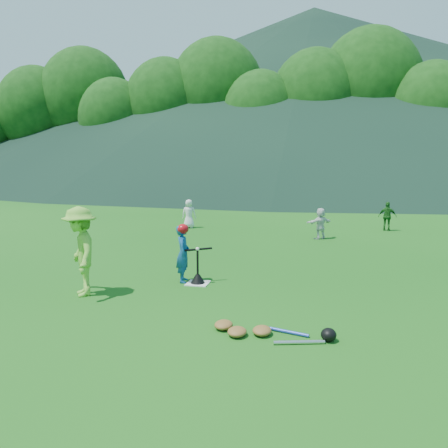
% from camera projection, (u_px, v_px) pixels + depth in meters
% --- Properties ---
extents(ground, '(120.00, 120.00, 0.00)m').
position_uv_depth(ground, '(198.00, 284.00, 9.06)').
color(ground, '#135112').
rests_on(ground, ground).
extents(home_plate, '(0.45, 0.45, 0.02)m').
position_uv_depth(home_plate, '(198.00, 283.00, 9.06)').
color(home_plate, silver).
rests_on(home_plate, ground).
extents(baseball, '(0.08, 0.08, 0.08)m').
position_uv_depth(baseball, '(197.00, 249.00, 8.95)').
color(baseball, white).
rests_on(baseball, batting_tee).
extents(batter_child, '(0.38, 0.49, 1.21)m').
position_uv_depth(batter_child, '(183.00, 254.00, 9.13)').
color(batter_child, navy).
rests_on(batter_child, ground).
extents(adult_coach, '(1.16, 1.25, 1.69)m').
position_uv_depth(adult_coach, '(81.00, 251.00, 8.18)').
color(adult_coach, '#76BC37').
rests_on(adult_coach, ground).
extents(fielder_a, '(0.57, 0.42, 1.08)m').
position_uv_depth(fielder_a, '(189.00, 214.00, 16.51)').
color(fielder_a, silver).
rests_on(fielder_a, ground).
extents(fielder_c, '(0.65, 0.35, 1.06)m').
position_uv_depth(fielder_c, '(387.00, 216.00, 15.84)').
color(fielder_c, '#1B581A').
rests_on(fielder_c, ground).
extents(fielder_d, '(0.92, 0.83, 1.02)m').
position_uv_depth(fielder_d, '(320.00, 223.00, 14.18)').
color(fielder_d, silver).
rests_on(fielder_d, ground).
extents(batting_tee, '(0.30, 0.30, 0.68)m').
position_uv_depth(batting_tee, '(198.00, 278.00, 9.04)').
color(batting_tee, black).
rests_on(batting_tee, home_plate).
extents(batter_gear, '(0.71, 0.33, 0.57)m').
position_uv_depth(batter_gear, '(184.00, 231.00, 9.06)').
color(batter_gear, '#AD0B12').
rests_on(batter_gear, ground).
extents(equipment_pile, '(1.80, 0.61, 0.19)m').
position_uv_depth(equipment_pile, '(262.00, 331.00, 6.38)').
color(equipment_pile, olive).
rests_on(equipment_pile, ground).
extents(outfield_fence, '(70.07, 0.08, 1.33)m').
position_uv_depth(outfield_fence, '(291.00, 183.00, 36.00)').
color(outfield_fence, gray).
rests_on(outfield_fence, ground).
extents(tree_line, '(70.04, 11.40, 14.82)m').
position_uv_depth(tree_line, '(300.00, 99.00, 40.50)').
color(tree_line, '#382314').
rests_on(tree_line, ground).
extents(distant_hills, '(155.00, 140.00, 32.00)m').
position_uv_depth(distant_hills, '(273.00, 98.00, 87.56)').
color(distant_hills, black).
rests_on(distant_hills, ground).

